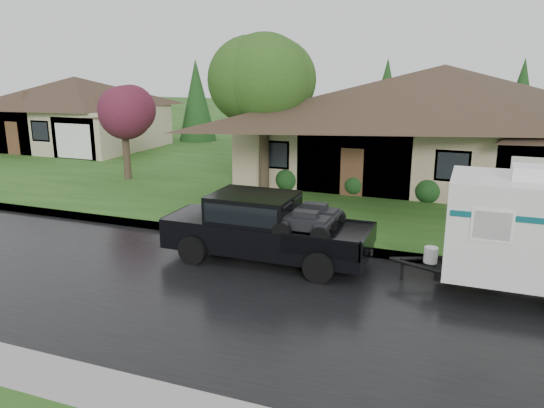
{
  "coord_description": "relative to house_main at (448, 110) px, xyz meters",
  "views": [
    {
      "loc": [
        3.66,
        -13.44,
        5.79
      ],
      "look_at": [
        -2.28,
        2.0,
        1.4
      ],
      "focal_mm": 35.0,
      "sensor_mm": 36.0,
      "label": 1
    }
  ],
  "objects": [
    {
      "name": "tree_left_green",
      "position": [
        -7.57,
        -5.06,
        1.42
      ],
      "size": [
        4.23,
        4.23,
        7.0
      ],
      "color": "#382B1E",
      "rests_on": "lawn"
    },
    {
      "name": "road",
      "position": [
        -2.29,
        -15.84,
        -3.59
      ],
      "size": [
        140.0,
        8.0,
        0.01
      ],
      "primitive_type": "cube",
      "color": "black",
      "rests_on": "ground"
    },
    {
      "name": "lawn",
      "position": [
        -2.29,
        1.16,
        -3.52
      ],
      "size": [
        140.0,
        26.0,
        0.15
      ],
      "primitive_type": "cube",
      "color": "#214E18",
      "rests_on": "ground"
    },
    {
      "name": "shrub_row",
      "position": [
        -0.29,
        -4.54,
        -2.94
      ],
      "size": [
        13.6,
        1.0,
        1.0
      ],
      "color": "#143814",
      "rests_on": "lawn"
    },
    {
      "name": "house_main",
      "position": [
        0.0,
        0.0,
        0.0
      ],
      "size": [
        19.44,
        10.8,
        6.9
      ],
      "color": "#9D876A",
      "rests_on": "lawn"
    },
    {
      "name": "curb",
      "position": [
        -2.29,
        -11.59,
        -3.52
      ],
      "size": [
        140.0,
        0.5,
        0.15
      ],
      "primitive_type": "cube",
      "color": "gray",
      "rests_on": "ground"
    },
    {
      "name": "tree_red",
      "position": [
        -14.87,
        -5.38,
        -0.24
      ],
      "size": [
        2.79,
        2.79,
        4.62
      ],
      "color": "#382B1E",
      "rests_on": "lawn"
    },
    {
      "name": "house_far",
      "position": [
        -24.07,
        2.02,
        -0.62
      ],
      "size": [
        10.8,
        8.64,
        5.8
      ],
      "color": "tan",
      "rests_on": "lawn"
    },
    {
      "name": "ground",
      "position": [
        -2.29,
        -13.84,
        -3.59
      ],
      "size": [
        140.0,
        140.0,
        0.0
      ],
      "primitive_type": "plane",
      "color": "#214E18",
      "rests_on": "ground"
    },
    {
      "name": "pickup_truck",
      "position": [
        -4.33,
        -13.24,
        -2.5
      ],
      "size": [
        6.13,
        2.33,
        2.04
      ],
      "color": "black",
      "rests_on": "ground"
    }
  ]
}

